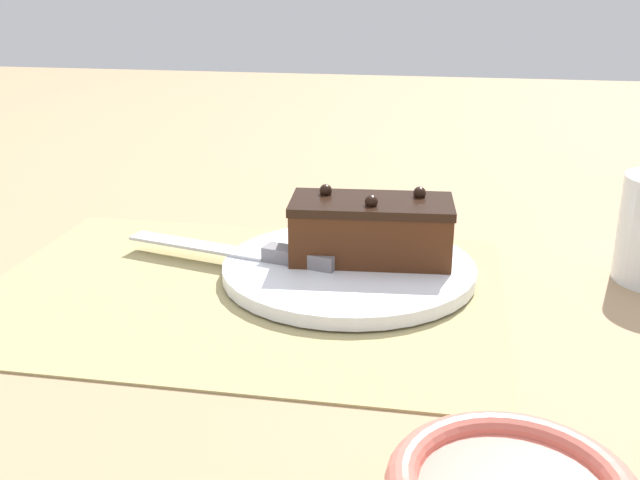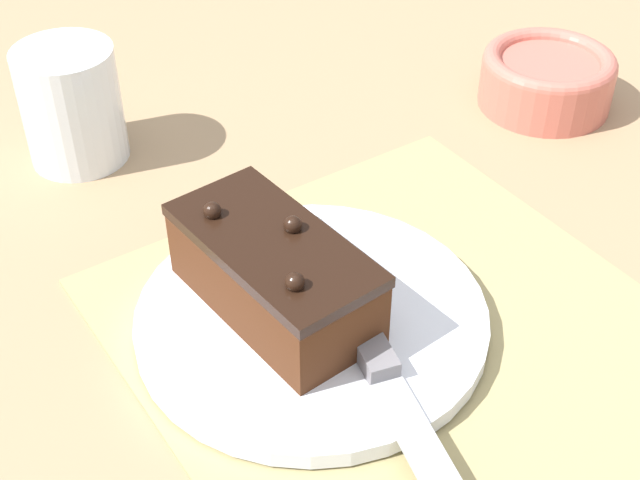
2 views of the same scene
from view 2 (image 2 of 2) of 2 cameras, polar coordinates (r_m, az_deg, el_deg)
The scene contains 7 objects.
ground_plane at distance 0.57m, azimuth 8.47°, elevation -9.11°, with size 3.00×3.00×0.00m, color #9E7F5B.
placemat_woven at distance 0.57m, azimuth 8.49°, elevation -8.98°, with size 0.46×0.34×0.00m, color tan.
cake_plate at distance 0.59m, azimuth -0.54°, elevation -4.99°, with size 0.23×0.23×0.01m.
chocolate_cake at distance 0.58m, azimuth -2.96°, elevation -2.10°, with size 0.15×0.08×0.07m.
serving_knife at distance 0.54m, azimuth 4.32°, elevation -8.96°, with size 0.22×0.07×0.01m.
drinking_glass at distance 0.76m, azimuth -15.61°, elevation 8.30°, with size 0.08×0.08×0.10m.
small_bowl at distance 0.85m, azimuth 14.33°, elevation 10.03°, with size 0.12×0.12×0.05m.
Camera 2 is at (-0.27, 0.28, 0.42)m, focal length 50.00 mm.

